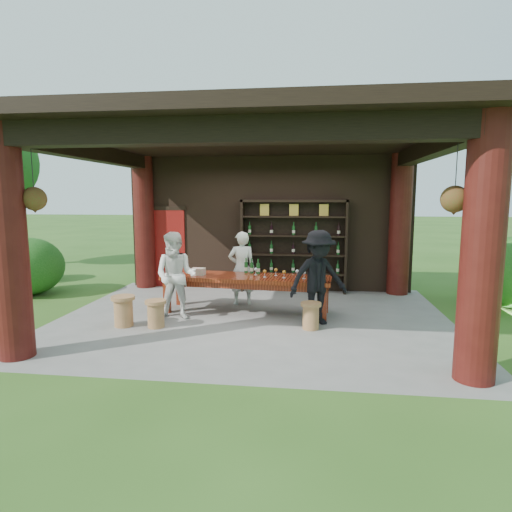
# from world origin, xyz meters

# --- Properties ---
(ground) EXTENTS (90.00, 90.00, 0.00)m
(ground) POSITION_xyz_m (0.00, 0.00, 0.00)
(ground) COLOR #2D5119
(ground) RESTS_ON ground
(pavilion) EXTENTS (7.50, 6.00, 3.60)m
(pavilion) POSITION_xyz_m (-0.01, 0.43, 2.13)
(pavilion) COLOR slate
(pavilion) RESTS_ON ground
(wine_shelf) EXTENTS (2.55, 0.39, 2.24)m
(wine_shelf) POSITION_xyz_m (0.65, 2.45, 1.12)
(wine_shelf) COLOR black
(wine_shelf) RESTS_ON ground
(tasting_table) EXTENTS (3.41, 1.13, 0.75)m
(tasting_table) POSITION_xyz_m (-0.20, 0.39, 0.63)
(tasting_table) COLOR #561B0C
(tasting_table) RESTS_ON ground
(stool_near_left) EXTENTS (0.37, 0.37, 0.49)m
(stool_near_left) POSITION_xyz_m (-1.64, -0.79, 0.26)
(stool_near_left) COLOR olive
(stool_near_left) RESTS_ON ground
(stool_near_right) EXTENTS (0.36, 0.36, 0.48)m
(stool_near_right) POSITION_xyz_m (1.09, -0.54, 0.25)
(stool_near_right) COLOR olive
(stool_near_right) RESTS_ON ground
(stool_far_left) EXTENTS (0.42, 0.42, 0.55)m
(stool_far_left) POSITION_xyz_m (-2.24, -0.79, 0.29)
(stool_far_left) COLOR olive
(stool_far_left) RESTS_ON ground
(host) EXTENTS (0.66, 0.52, 1.58)m
(host) POSITION_xyz_m (-0.39, 1.04, 0.79)
(host) COLOR silver
(host) RESTS_ON ground
(guest_woman) EXTENTS (0.81, 0.63, 1.66)m
(guest_woman) POSITION_xyz_m (-1.45, -0.21, 0.83)
(guest_woman) COLOR silver
(guest_woman) RESTS_ON ground
(guest_man) EXTENTS (1.28, 1.06, 1.72)m
(guest_man) POSITION_xyz_m (1.21, -0.21, 0.86)
(guest_man) COLOR black
(guest_man) RESTS_ON ground
(table_bottles) EXTENTS (0.34, 0.16, 0.31)m
(table_bottles) POSITION_xyz_m (-0.12, 0.69, 0.90)
(table_bottles) COLOR #194C1E
(table_bottles) RESTS_ON tasting_table
(table_glasses) EXTENTS (1.04, 0.33, 0.15)m
(table_glasses) POSITION_xyz_m (0.48, 0.36, 0.82)
(table_glasses) COLOR silver
(table_glasses) RESTS_ON tasting_table
(napkin_basket) EXTENTS (0.27, 0.20, 0.14)m
(napkin_basket) POSITION_xyz_m (-1.16, 0.36, 0.82)
(napkin_basket) COLOR #BF6672
(napkin_basket) RESTS_ON tasting_table
(shrubs) EXTENTS (15.07, 7.33, 1.36)m
(shrubs) POSITION_xyz_m (2.03, 1.33, 0.55)
(shrubs) COLOR #194C14
(shrubs) RESTS_ON ground
(trees) EXTENTS (21.86, 10.93, 4.80)m
(trees) POSITION_xyz_m (3.11, 1.32, 3.37)
(trees) COLOR #3F2819
(trees) RESTS_ON ground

